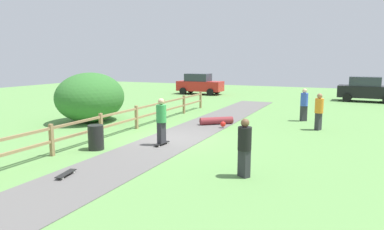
{
  "coord_description": "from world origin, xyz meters",
  "views": [
    {
      "loc": [
        6.44,
        -12.32,
        3.24
      ],
      "look_at": [
        0.67,
        0.4,
        1.0
      ],
      "focal_mm": 32.59,
      "sensor_mm": 36.0,
      "label": 1
    }
  ],
  "objects_px": {
    "bush_large": "(90,97)",
    "trash_bin": "(96,137)",
    "bystander_orange": "(319,110)",
    "bystander_blue": "(304,103)",
    "skateboard_loose": "(66,174)",
    "skater_fallen": "(217,121)",
    "bystander_black": "(244,145)",
    "parked_car_black": "(367,89)",
    "skater_riding": "(161,119)",
    "parked_car_red": "(200,84)"
  },
  "relations": [
    {
      "from": "skateboard_loose",
      "to": "bystander_black",
      "type": "relative_size",
      "value": 0.5
    },
    {
      "from": "bystander_black",
      "to": "trash_bin",
      "type": "bearing_deg",
      "value": 173.31
    },
    {
      "from": "bystander_orange",
      "to": "skater_riding",
      "type": "bearing_deg",
      "value": -132.72
    },
    {
      "from": "trash_bin",
      "to": "bystander_orange",
      "type": "bearing_deg",
      "value": 45.18
    },
    {
      "from": "trash_bin",
      "to": "bystander_blue",
      "type": "bearing_deg",
      "value": 56.6
    },
    {
      "from": "skater_fallen",
      "to": "bystander_blue",
      "type": "relative_size",
      "value": 0.9
    },
    {
      "from": "bush_large",
      "to": "trash_bin",
      "type": "distance_m",
      "value": 6.07
    },
    {
      "from": "bush_large",
      "to": "bystander_blue",
      "type": "bearing_deg",
      "value": 25.3
    },
    {
      "from": "bush_large",
      "to": "bystander_blue",
      "type": "xyz_separation_m",
      "value": [
        10.13,
        4.79,
        -0.33
      ]
    },
    {
      "from": "bystander_black",
      "to": "skateboard_loose",
      "type": "bearing_deg",
      "value": -155.67
    },
    {
      "from": "bystander_blue",
      "to": "trash_bin",
      "type": "bearing_deg",
      "value": -123.4
    },
    {
      "from": "skateboard_loose",
      "to": "parked_car_red",
      "type": "bearing_deg",
      "value": 104.07
    },
    {
      "from": "skater_riding",
      "to": "skateboard_loose",
      "type": "xyz_separation_m",
      "value": [
        -0.69,
        -4.21,
        -0.93
      ]
    },
    {
      "from": "skater_fallen",
      "to": "bystander_black",
      "type": "distance_m",
      "value": 7.8
    },
    {
      "from": "trash_bin",
      "to": "parked_car_black",
      "type": "distance_m",
      "value": 22.27
    },
    {
      "from": "bystander_black",
      "to": "bystander_blue",
      "type": "height_order",
      "value": "bystander_blue"
    },
    {
      "from": "trash_bin",
      "to": "skater_fallen",
      "type": "height_order",
      "value": "trash_bin"
    },
    {
      "from": "skater_fallen",
      "to": "bystander_orange",
      "type": "height_order",
      "value": "bystander_orange"
    },
    {
      "from": "skater_fallen",
      "to": "skateboard_loose",
      "type": "relative_size",
      "value": 1.88
    },
    {
      "from": "bystander_black",
      "to": "bystander_blue",
      "type": "relative_size",
      "value": 0.95
    },
    {
      "from": "parked_car_red",
      "to": "parked_car_black",
      "type": "xyz_separation_m",
      "value": [
        14.01,
        0.0,
        0.0
      ]
    },
    {
      "from": "skater_riding",
      "to": "skater_fallen",
      "type": "bearing_deg",
      "value": 84.75
    },
    {
      "from": "skater_fallen",
      "to": "bystander_black",
      "type": "relative_size",
      "value": 0.94
    },
    {
      "from": "bystander_orange",
      "to": "parked_car_black",
      "type": "height_order",
      "value": "parked_car_black"
    },
    {
      "from": "skater_riding",
      "to": "bystander_orange",
      "type": "distance_m",
      "value": 7.59
    },
    {
      "from": "bush_large",
      "to": "skater_riding",
      "type": "distance_m",
      "value": 6.61
    },
    {
      "from": "skateboard_loose",
      "to": "parked_car_black",
      "type": "height_order",
      "value": "parked_car_black"
    },
    {
      "from": "trash_bin",
      "to": "parked_car_black",
      "type": "bearing_deg",
      "value": 64.86
    },
    {
      "from": "skateboard_loose",
      "to": "parked_car_black",
      "type": "xyz_separation_m",
      "value": [
        8.28,
        22.87,
        0.87
      ]
    },
    {
      "from": "skater_riding",
      "to": "skater_fallen",
      "type": "relative_size",
      "value": 1.15
    },
    {
      "from": "bystander_blue",
      "to": "parked_car_black",
      "type": "height_order",
      "value": "parked_car_black"
    },
    {
      "from": "bystander_blue",
      "to": "bystander_orange",
      "type": "relative_size",
      "value": 1.01
    },
    {
      "from": "bush_large",
      "to": "parked_car_black",
      "type": "relative_size",
      "value": 0.9
    },
    {
      "from": "bystander_black",
      "to": "bystander_blue",
      "type": "bearing_deg",
      "value": 87.7
    },
    {
      "from": "skateboard_loose",
      "to": "parked_car_black",
      "type": "relative_size",
      "value": 0.19
    },
    {
      "from": "skateboard_loose",
      "to": "bystander_orange",
      "type": "bearing_deg",
      "value": 59.16
    },
    {
      "from": "parked_car_black",
      "to": "bystander_orange",
      "type": "bearing_deg",
      "value": -100.54
    },
    {
      "from": "skater_fallen",
      "to": "parked_car_red",
      "type": "bearing_deg",
      "value": 116.39
    },
    {
      "from": "skater_fallen",
      "to": "parked_car_red",
      "type": "height_order",
      "value": "parked_car_red"
    },
    {
      "from": "bystander_orange",
      "to": "bystander_blue",
      "type": "bearing_deg",
      "value": 112.64
    },
    {
      "from": "skater_riding",
      "to": "parked_car_black",
      "type": "relative_size",
      "value": 0.41
    },
    {
      "from": "bush_large",
      "to": "bystander_blue",
      "type": "distance_m",
      "value": 11.21
    },
    {
      "from": "bush_large",
      "to": "skater_riding",
      "type": "xyz_separation_m",
      "value": [
        5.89,
        -2.98,
        -0.27
      ]
    },
    {
      "from": "trash_bin",
      "to": "skater_riding",
      "type": "bearing_deg",
      "value": 38.52
    },
    {
      "from": "skateboard_loose",
      "to": "parked_car_black",
      "type": "bearing_deg",
      "value": 70.11
    },
    {
      "from": "skater_riding",
      "to": "bystander_black",
      "type": "xyz_separation_m",
      "value": [
        3.83,
        -2.16,
        -0.11
      ]
    },
    {
      "from": "trash_bin",
      "to": "bystander_blue",
      "type": "xyz_separation_m",
      "value": [
        6.11,
        9.26,
        0.5
      ]
    },
    {
      "from": "parked_car_red",
      "to": "bystander_blue",
      "type": "bearing_deg",
      "value": -45.63
    },
    {
      "from": "skateboard_loose",
      "to": "bystander_orange",
      "type": "distance_m",
      "value": 11.42
    },
    {
      "from": "bystander_black",
      "to": "bystander_blue",
      "type": "distance_m",
      "value": 9.94
    }
  ]
}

